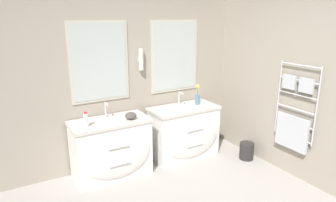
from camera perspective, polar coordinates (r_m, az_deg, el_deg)
The scene contains 10 objects.
wall_back at distance 4.23m, azimuth -8.59°, elevation 5.02°, with size 5.19×0.14×2.60m.
wall_right at distance 4.36m, azimuth 20.64°, elevation 4.26°, with size 0.13×4.13×2.60m.
vanity_left at distance 4.09m, azimuth -10.64°, elevation -8.87°, with size 1.03×0.57×0.79m.
vanity_right at distance 4.57m, azimuth 3.19°, elevation -5.92°, with size 1.03×0.57×0.79m.
faucet_left at distance 4.06m, azimuth -11.74°, elevation -1.75°, with size 0.17×0.13×0.21m.
faucet_right at distance 4.54m, azimuth 2.22°, elevation 0.46°, with size 0.17×0.13×0.21m.
toiletry_bottle at distance 3.79m, azimuth -15.36°, elevation -3.48°, with size 0.06×0.06×0.19m.
amenity_bowl at distance 3.97m, azimuth -7.11°, elevation -2.80°, with size 0.15×0.15×0.09m.
flower_vase at distance 4.59m, azimuth 5.63°, elevation 0.89°, with size 0.07×0.07×0.31m.
waste_bin at distance 4.74m, azimuth 14.75°, elevation -9.11°, with size 0.22×0.22×0.25m.
Camera 1 is at (-1.52, -1.75, 2.10)m, focal length 32.00 mm.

